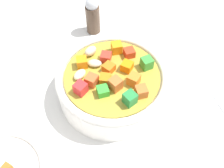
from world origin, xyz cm
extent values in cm
cube|color=silver|center=(0.00, 0.00, -1.00)|extent=(140.00, 140.00, 2.00)
cylinder|color=white|center=(0.00, 0.00, 2.45)|extent=(18.09, 18.09, 4.89)
torus|color=white|center=(0.00, 0.00, 5.24)|extent=(18.16, 18.16, 1.15)
cylinder|color=#AD9734|center=(0.00, 0.00, 5.09)|extent=(15.49, 15.49, 0.40)
cube|color=orange|center=(-1.49, -0.57, 5.88)|extent=(2.33, 2.33, 1.17)
cube|color=green|center=(5.78, -0.98, 6.23)|extent=(1.72, 1.72, 1.87)
cube|color=orange|center=(2.30, -2.86, 6.16)|extent=(2.30, 2.30, 1.73)
cube|color=orange|center=(2.71, 0.11, 6.04)|extent=(2.33, 2.33, 1.49)
cube|color=red|center=(-5.64, -0.70, 6.19)|extent=(2.23, 2.23, 1.80)
cube|color=green|center=(-2.82, -2.49, 5.93)|extent=(1.94, 1.94, 1.28)
ellipsoid|color=beige|center=(-4.64, 2.08, 5.80)|extent=(2.77, 2.46, 1.01)
cube|color=red|center=(0.61, 3.41, 5.97)|extent=(2.34, 2.34, 1.34)
ellipsoid|color=beige|center=(-1.57, 3.15, 5.79)|extent=(2.78, 2.53, 0.99)
cube|color=orange|center=(-0.66, -2.45, 6.29)|extent=(2.06, 2.06, 1.99)
cube|color=red|center=(4.53, 2.51, 5.97)|extent=(1.91, 1.91, 1.35)
ellipsoid|color=beige|center=(-1.12, 5.75, 6.02)|extent=(2.73, 2.27, 1.46)
cube|color=orange|center=(2.17, -5.29, 6.11)|extent=(1.98, 1.98, 1.63)
cube|color=#24843B|center=(-0.28, -5.70, 6.29)|extent=(1.98, 1.98, 1.98)
cube|color=orange|center=(0.21, 1.15, 5.93)|extent=(2.20, 2.20, 1.27)
cube|color=#D65B2B|center=(-3.52, -0.13, 6.11)|extent=(2.33, 2.33, 1.64)
cube|color=orange|center=(-3.44, 4.00, 6.14)|extent=(2.06, 2.06, 1.69)
cube|color=orange|center=(3.08, 4.30, 6.19)|extent=(2.03, 2.03, 1.80)
ellipsoid|color=silver|center=(17.04, -1.56, 0.44)|extent=(2.97, 4.26, 0.88)
cube|color=orange|center=(-18.75, -6.59, 4.03)|extent=(1.45, 1.45, 1.05)
cylinder|color=#4C3828|center=(4.02, 16.45, 3.02)|extent=(2.91, 2.91, 6.05)
sphere|color=silver|center=(4.02, 16.45, 6.70)|extent=(2.62, 2.62, 2.62)
camera|label=1|loc=(-11.65, -22.78, 37.51)|focal=41.33mm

